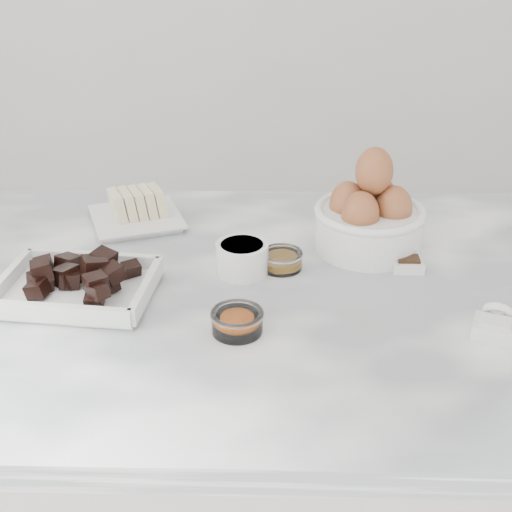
{
  "coord_description": "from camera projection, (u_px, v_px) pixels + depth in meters",
  "views": [
    {
      "loc": [
        0.04,
        -0.98,
        1.51
      ],
      "look_at": [
        0.02,
        0.03,
        0.98
      ],
      "focal_mm": 50.0,
      "sensor_mm": 36.0,
      "label": 1
    }
  ],
  "objects": [
    {
      "name": "egg_bowl",
      "position": [
        369.0,
        217.0,
        1.23
      ],
      "size": [
        0.19,
        0.19,
        0.18
      ],
      "color": "white",
      "rests_on": "marble_slab"
    },
    {
      "name": "butter_plate",
      "position": [
        134.0,
        211.0,
        1.34
      ],
      "size": [
        0.21,
        0.21,
        0.07
      ],
      "color": "white",
      "rests_on": "marble_slab"
    },
    {
      "name": "salt_spoon",
      "position": [
        495.0,
        324.0,
        1.01
      ],
      "size": [
        0.07,
        0.08,
        0.04
      ],
      "color": "white",
      "rests_on": "marble_slab"
    },
    {
      "name": "vanilla_spoon",
      "position": [
        407.0,
        261.0,
        1.19
      ],
      "size": [
        0.05,
        0.06,
        0.04
      ],
      "color": "white",
      "rests_on": "marble_slab"
    },
    {
      "name": "marble_slab",
      "position": [
        243.0,
        298.0,
        1.14
      ],
      "size": [
        1.2,
        0.8,
        0.04
      ],
      "primitive_type": "cube",
      "color": "white",
      "rests_on": "cabinet"
    },
    {
      "name": "cabinet",
      "position": [
        245.0,
        509.0,
        1.36
      ],
      "size": [
        1.1,
        0.7,
        0.9
      ],
      "primitive_type": "cube",
      "color": "beige",
      "rests_on": "ground"
    },
    {
      "name": "zest_bowl",
      "position": [
        237.0,
        321.0,
        1.01
      ],
      "size": [
        0.08,
        0.08,
        0.03
      ],
      "color": "white",
      "rests_on": "marble_slab"
    },
    {
      "name": "chocolate_dish",
      "position": [
        76.0,
        282.0,
        1.1
      ],
      "size": [
        0.25,
        0.2,
        0.06
      ],
      "color": "white",
      "rests_on": "marble_slab"
    },
    {
      "name": "honey_bowl",
      "position": [
        282.0,
        260.0,
        1.18
      ],
      "size": [
        0.07,
        0.07,
        0.03
      ],
      "color": "white",
      "rests_on": "marble_slab"
    },
    {
      "name": "sugar_ramekin",
      "position": [
        242.0,
        257.0,
        1.16
      ],
      "size": [
        0.09,
        0.09,
        0.05
      ],
      "color": "white",
      "rests_on": "marble_slab"
    }
  ]
}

